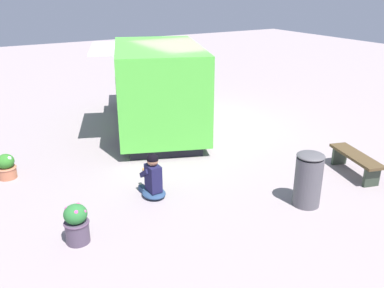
% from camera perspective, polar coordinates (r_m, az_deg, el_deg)
% --- Properties ---
extents(ground_plane, '(40.00, 40.00, 0.00)m').
position_cam_1_polar(ground_plane, '(11.76, 0.06, 2.26)').
color(ground_plane, '#9C8D90').
extents(food_truck, '(4.17, 5.84, 2.37)m').
position_cam_1_polar(food_truck, '(11.70, -4.92, 7.91)').
color(food_truck, '#54C940').
rests_on(food_truck, ground_plane).
extents(person_customer, '(0.45, 0.74, 0.89)m').
position_cam_1_polar(person_customer, '(7.93, -5.46, -4.90)').
color(person_customer, navy).
rests_on(person_customer, ground_plane).
extents(planter_flowering_near, '(0.40, 0.40, 0.66)m').
position_cam_1_polar(planter_flowering_near, '(6.81, -15.66, -10.53)').
color(planter_flowering_near, '#4E4055').
rests_on(planter_flowering_near, ground_plane).
extents(planter_flowering_far, '(0.40, 0.40, 0.53)m').
position_cam_1_polar(planter_flowering_far, '(9.48, -24.29, -2.85)').
color(planter_flowering_far, '#C16E4D').
rests_on(planter_flowering_far, ground_plane).
extents(plaza_bench, '(0.77, 1.47, 0.46)m').
position_cam_1_polar(plaza_bench, '(9.43, 21.66, -2.05)').
color(plaza_bench, '#503E25').
rests_on(plaza_bench, ground_plane).
extents(trash_bin, '(0.50, 0.50, 1.03)m').
position_cam_1_polar(trash_bin, '(7.81, 15.76, -4.67)').
color(trash_bin, '#535057').
rests_on(trash_bin, ground_plane).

